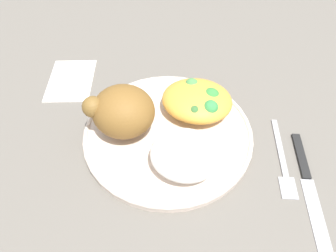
{
  "coord_description": "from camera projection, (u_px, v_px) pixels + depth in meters",
  "views": [
    {
      "loc": [
        -0.06,
        0.3,
        0.38
      ],
      "look_at": [
        0.0,
        0.0,
        0.02
      ],
      "focal_mm": 33.5,
      "sensor_mm": 36.0,
      "label": 1
    }
  ],
  "objects": [
    {
      "name": "knife",
      "position": [
        307.0,
        178.0,
        0.44
      ],
      "size": [
        0.04,
        0.19,
        0.01
      ],
      "color": "black",
      "rests_on": "ground_plane"
    },
    {
      "name": "roasted_chicken",
      "position": [
        122.0,
        111.0,
        0.46
      ],
      "size": [
        0.1,
        0.09,
        0.07
      ],
      "color": "brown",
      "rests_on": "plate"
    },
    {
      "name": "fork",
      "position": [
        283.0,
        161.0,
        0.46
      ],
      "size": [
        0.03,
        0.14,
        0.01
      ],
      "color": "#B2B2B7",
      "rests_on": "ground_plane"
    },
    {
      "name": "mac_cheese_with_broccoli",
      "position": [
        198.0,
        100.0,
        0.5
      ],
      "size": [
        0.11,
        0.1,
        0.04
      ],
      "color": "gold",
      "rests_on": "plate"
    },
    {
      "name": "napkin",
      "position": [
        71.0,
        80.0,
        0.58
      ],
      "size": [
        0.1,
        0.13,
        0.0
      ],
      "primitive_type": "cube",
      "rotation": [
        0.0,
        0.0,
        0.22
      ],
      "color": "white",
      "rests_on": "ground_plane"
    },
    {
      "name": "ground_plane",
      "position": [
        168.0,
        136.0,
        0.49
      ],
      "size": [
        2.0,
        2.0,
        0.0
      ],
      "primitive_type": "plane",
      "color": "#635D55"
    },
    {
      "name": "plate",
      "position": [
        168.0,
        133.0,
        0.49
      ],
      "size": [
        0.26,
        0.26,
        0.01
      ],
      "color": "beige",
      "rests_on": "ground_plane"
    },
    {
      "name": "rice_pile",
      "position": [
        185.0,
        154.0,
        0.43
      ],
      "size": [
        0.1,
        0.09,
        0.04
      ],
      "primitive_type": "ellipsoid",
      "color": "white",
      "rests_on": "plate"
    }
  ]
}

